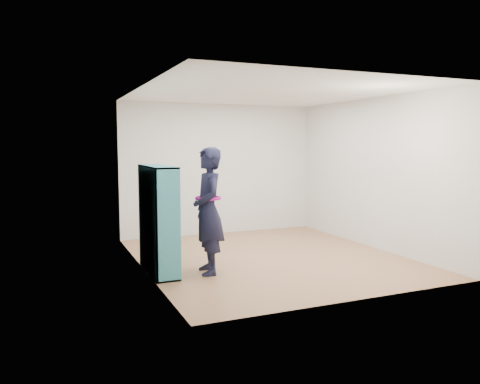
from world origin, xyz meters
name	(u,v)px	position (x,y,z in m)	size (l,w,h in m)	color
floor	(270,257)	(0.00, 0.00, 0.00)	(4.50, 4.50, 0.00)	#986945
ceiling	(271,92)	(0.00, 0.00, 2.60)	(4.50, 4.50, 0.00)	white
wall_left	(143,180)	(-2.00, 0.00, 1.30)	(0.02, 4.50, 2.60)	silver
wall_right	(373,173)	(2.00, 0.00, 1.30)	(0.02, 4.50, 2.60)	silver
wall_back	(220,169)	(0.00, 2.25, 1.30)	(4.00, 0.02, 2.60)	silver
wall_front	(360,189)	(0.00, -2.25, 1.30)	(4.00, 0.02, 2.60)	silver
bookshelf	(157,221)	(-1.85, -0.16, 0.74)	(0.33, 1.13, 1.51)	teal
person	(208,211)	(-1.20, -0.48, 0.88)	(0.49, 0.68, 1.76)	black
smartphone	(197,202)	(-1.33, -0.38, 1.00)	(0.03, 0.10, 0.12)	silver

